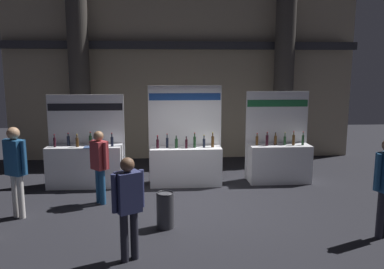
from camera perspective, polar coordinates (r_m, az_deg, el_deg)
ground_plane at (r=8.25m, az=0.05°, el=-10.76°), size 24.00×24.00×0.00m
hall_colonnade at (r=12.35m, az=-1.43°, el=11.28°), size 11.28×1.16×6.69m
exhibitor_booth_0 at (r=9.86m, az=-15.81°, el=-4.07°), size 1.92×0.70×2.29m
exhibitor_booth_1 at (r=9.63m, az=-0.96°, el=-4.01°), size 1.88×0.66×2.51m
exhibitor_booth_2 at (r=10.13m, az=12.97°, el=-3.66°), size 1.66×0.66×2.35m
trash_bin at (r=7.10m, az=-4.05°, el=-11.33°), size 0.33×0.33×0.67m
visitor_0 at (r=8.38m, az=-13.81°, el=-3.94°), size 0.42×0.42×1.61m
visitor_2 at (r=8.08m, az=-25.14°, el=-4.06°), size 0.49×0.39×1.81m
visitor_4 at (r=5.79m, az=-9.61°, el=-9.79°), size 0.46×0.40×1.61m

